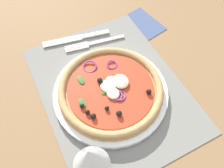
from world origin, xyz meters
The scene contains 8 objects.
ground_plane centered at (0.00, 0.00, -1.20)cm, with size 190.00×140.00×2.40cm, color olive.
placemat centered at (0.00, 0.00, 0.20)cm, with size 45.45×34.72×0.40cm, color slate.
plate centered at (-1.62, 0.97, 1.10)cm, with size 28.75×28.75×1.40cm, color white.
pizza centered at (-1.61, 0.97, 2.89)cm, with size 26.16×26.16×2.67cm.
fork centered at (16.07, -1.71, 0.62)cm, with size 4.39×18.01×0.44cm.
knife centered at (20.09, 1.68, 0.65)cm, with size 5.39×19.95×0.62cm.
wine_glass centered at (-17.01, 12.66, 10.26)cm, with size 7.20×7.20×14.90cm.
napkin centered at (16.60, -18.45, 0.18)cm, with size 12.74×11.47×0.36cm, color #425175.
Camera 1 is at (-28.51, 14.21, 51.71)cm, focal length 37.37 mm.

